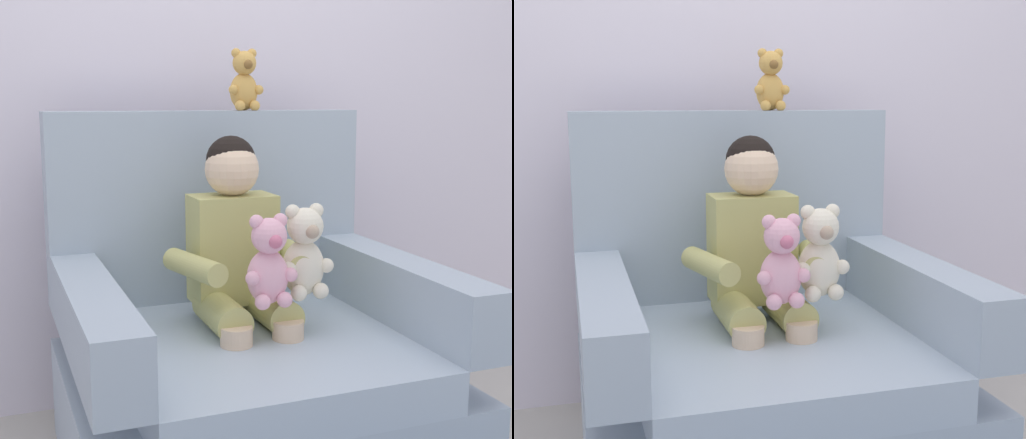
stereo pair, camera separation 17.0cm
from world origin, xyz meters
TOP-DOWN VIEW (x-y plane):
  - back_wall at (0.00, 0.74)m, footprint 6.00×0.10m
  - armchair at (0.00, 0.06)m, footprint 1.09×1.01m
  - seated_child at (-0.01, 0.09)m, footprint 0.45×0.39m
  - plush_cream at (0.15, -0.05)m, footprint 0.17×0.14m
  - plush_pink at (0.01, -0.10)m, footprint 0.16×0.13m
  - plush_honey_on_backrest at (0.14, 0.43)m, footprint 0.13×0.10m

SIDE VIEW (x-z plane):
  - armchair at x=0.00m, z-range -0.22..0.89m
  - seated_child at x=-0.01m, z-range 0.26..1.08m
  - plush_pink at x=0.01m, z-range 0.56..0.82m
  - plush_cream at x=0.15m, z-range 0.56..0.84m
  - plush_honey_on_backrest at x=0.14m, z-range 1.10..1.31m
  - back_wall at x=0.00m, z-range 0.00..2.60m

